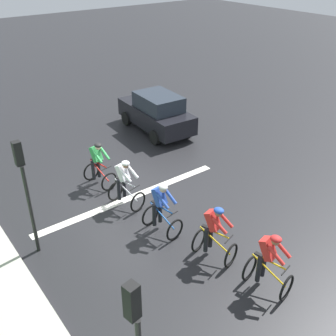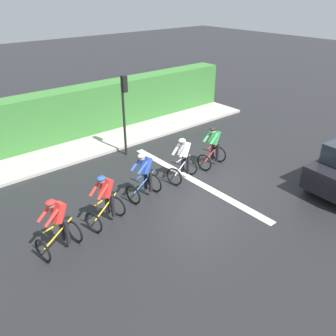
{
  "view_description": "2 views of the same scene",
  "coord_description": "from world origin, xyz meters",
  "px_view_note": "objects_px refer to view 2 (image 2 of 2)",
  "views": [
    {
      "loc": [
        5.86,
        10.18,
        7.53
      ],
      "look_at": [
        -0.96,
        1.22,
        1.18
      ],
      "focal_mm": 42.75,
      "sensor_mm": 36.0,
      "label": 1
    },
    {
      "loc": [
        -8.06,
        8.41,
        6.44
      ],
      "look_at": [
        0.26,
        1.47,
        0.77
      ],
      "focal_mm": 37.42,
      "sensor_mm": 36.0,
      "label": 2
    }
  ],
  "objects_px": {
    "cyclist_second": "(106,201)",
    "traffic_light_near_crossing": "(124,104)",
    "cyclist_lead": "(58,226)",
    "cyclist_fourth": "(183,160)",
    "cyclist_mid": "(144,176)",
    "cyclist_trailing": "(213,147)"
  },
  "relations": [
    {
      "from": "cyclist_mid",
      "to": "cyclist_second",
      "type": "bearing_deg",
      "value": 104.39
    },
    {
      "from": "cyclist_mid",
      "to": "cyclist_trailing",
      "type": "distance_m",
      "value": 3.47
    },
    {
      "from": "cyclist_fourth",
      "to": "cyclist_lead",
      "type": "bearing_deg",
      "value": 99.13
    },
    {
      "from": "cyclist_mid",
      "to": "cyclist_trailing",
      "type": "xyz_separation_m",
      "value": [
        0.17,
        -3.46,
        0.0
      ]
    },
    {
      "from": "cyclist_second",
      "to": "cyclist_mid",
      "type": "bearing_deg",
      "value": -75.61
    },
    {
      "from": "cyclist_mid",
      "to": "cyclist_trailing",
      "type": "bearing_deg",
      "value": -87.26
    },
    {
      "from": "cyclist_lead",
      "to": "cyclist_trailing",
      "type": "xyz_separation_m",
      "value": [
        0.9,
        -6.83,
        0.0
      ]
    },
    {
      "from": "cyclist_lead",
      "to": "cyclist_second",
      "type": "height_order",
      "value": "same"
    },
    {
      "from": "cyclist_mid",
      "to": "cyclist_fourth",
      "type": "distance_m",
      "value": 1.83
    },
    {
      "from": "cyclist_fourth",
      "to": "traffic_light_near_crossing",
      "type": "height_order",
      "value": "traffic_light_near_crossing"
    },
    {
      "from": "cyclist_second",
      "to": "cyclist_trailing",
      "type": "xyz_separation_m",
      "value": [
        0.62,
        -5.22,
        0.0
      ]
    },
    {
      "from": "traffic_light_near_crossing",
      "to": "cyclist_trailing",
      "type": "bearing_deg",
      "value": -146.97
    },
    {
      "from": "cyclist_mid",
      "to": "traffic_light_near_crossing",
      "type": "bearing_deg",
      "value": -24.16
    },
    {
      "from": "cyclist_second",
      "to": "traffic_light_near_crossing",
      "type": "distance_m",
      "value": 5.11
    },
    {
      "from": "cyclist_second",
      "to": "cyclist_mid",
      "type": "distance_m",
      "value": 1.82
    },
    {
      "from": "traffic_light_near_crossing",
      "to": "cyclist_lead",
      "type": "bearing_deg",
      "value": 129.52
    },
    {
      "from": "cyclist_trailing",
      "to": "cyclist_second",
      "type": "bearing_deg",
      "value": 96.74
    },
    {
      "from": "cyclist_mid",
      "to": "cyclist_fourth",
      "type": "xyz_separation_m",
      "value": [
        0.1,
        -1.82,
        0.0
      ]
    },
    {
      "from": "cyclist_second",
      "to": "cyclist_fourth",
      "type": "height_order",
      "value": "same"
    },
    {
      "from": "cyclist_lead",
      "to": "traffic_light_near_crossing",
      "type": "distance_m",
      "value": 6.42
    },
    {
      "from": "cyclist_lead",
      "to": "cyclist_fourth",
      "type": "distance_m",
      "value": 5.26
    },
    {
      "from": "cyclist_mid",
      "to": "traffic_light_near_crossing",
      "type": "xyz_separation_m",
      "value": [
        3.25,
        -1.46,
        1.43
      ]
    }
  ]
}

